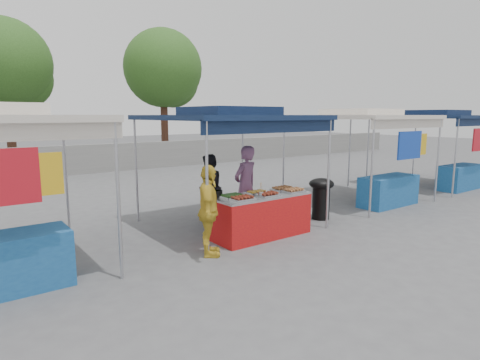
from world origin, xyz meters
TOP-DOWN VIEW (x-y plane):
  - ground_plane at (0.00, 0.00)m, footprint 80.00×80.00m
  - back_wall at (0.00, 11.00)m, footprint 40.00×0.25m
  - main_canopy at (0.00, 0.97)m, footprint 3.20×3.20m
  - neighbor_stall_right at (4.50, 0.57)m, footprint 3.20×3.20m
  - neighbor_stall_far at (8.50, 0.57)m, footprint 3.20×3.20m
  - tree_1 at (-2.43, 13.42)m, footprint 3.73×3.70m
  - tree_2 at (4.42, 12.84)m, footprint 3.88×3.88m
  - vendor_table at (0.00, -0.10)m, footprint 2.00×0.80m
  - food_tray_fl at (-0.64, -0.34)m, footprint 0.42×0.30m
  - food_tray_fm at (-0.03, -0.34)m, footprint 0.42×0.30m
  - food_tray_fr at (0.66, -0.34)m, footprint 0.42×0.30m
  - food_tray_bl at (-0.65, -0.03)m, footprint 0.42×0.30m
  - food_tray_bm at (-0.03, 0.01)m, footprint 0.42×0.30m
  - food_tray_br at (0.61, -0.03)m, footprint 0.42×0.30m
  - cooking_pot at (-0.83, 0.23)m, footprint 0.22×0.22m
  - skewer_cup at (-0.19, -0.33)m, footprint 0.08×0.08m
  - wok_burner at (1.99, 0.12)m, footprint 0.58×0.58m
  - crate_left at (-0.39, 0.41)m, footprint 0.55×0.38m
  - crate_right at (0.32, 0.52)m, footprint 0.52×0.36m
  - crate_stacked at (0.32, 0.52)m, footprint 0.49×0.34m
  - vendor_woman at (0.23, 0.71)m, footprint 0.71×0.55m
  - helper_man at (-0.19, 1.53)m, footprint 0.94×0.88m
  - customer_person at (-1.44, -0.43)m, footprint 0.82×0.99m

SIDE VIEW (x-z plane):
  - ground_plane at x=0.00m, z-range 0.00..0.00m
  - crate_right at x=0.32m, z-range 0.00..0.31m
  - crate_left at x=-0.39m, z-range 0.00..0.33m
  - vendor_table at x=0.00m, z-range 0.00..0.85m
  - crate_stacked at x=0.32m, z-range 0.31..0.60m
  - wok_burner at x=1.99m, z-range 0.09..1.06m
  - back_wall at x=0.00m, z-range 0.00..1.20m
  - helper_man at x=-0.19m, z-range 0.00..1.53m
  - customer_person at x=-1.44m, z-range 0.00..1.58m
  - vendor_woman at x=0.23m, z-range 0.00..1.75m
  - food_tray_fl at x=-0.64m, z-range 0.85..0.92m
  - food_tray_fm at x=-0.03m, z-range 0.85..0.92m
  - food_tray_fr at x=0.66m, z-range 0.85..0.92m
  - food_tray_bl at x=-0.65m, z-range 0.85..0.92m
  - food_tray_bm at x=-0.03m, z-range 0.85..0.92m
  - food_tray_br at x=0.61m, z-range 0.85..0.92m
  - skewer_cup at x=-0.19m, z-range 0.85..0.95m
  - cooking_pot at x=-0.83m, z-range 0.85..0.98m
  - neighbor_stall_right at x=4.50m, z-range 0.32..2.89m
  - neighbor_stall_far at x=8.50m, z-range 0.32..2.89m
  - main_canopy at x=0.00m, z-range 1.08..3.65m
  - tree_1 at x=-2.43m, z-range 1.17..7.54m
  - tree_2 at x=4.42m, z-range 1.23..7.89m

